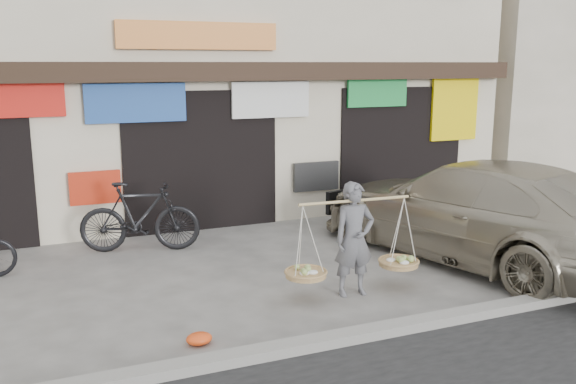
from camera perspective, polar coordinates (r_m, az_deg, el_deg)
name	(u,v)px	position (r m, az deg, el deg)	size (l,w,h in m)	color
ground	(265,288)	(8.97, -2.18, -8.96)	(70.00, 70.00, 0.00)	gray
kerb	(325,341)	(7.25, 3.44, -13.74)	(70.00, 0.25, 0.12)	gray
shophouse_block	(167,52)	(14.57, -11.25, 12.70)	(14.00, 6.32, 7.00)	beige
street_vendor	(354,244)	(8.54, 6.20, -4.83)	(1.99, 0.64, 1.61)	slate
bike_1	(140,217)	(10.79, -13.70, -2.26)	(0.58, 2.04, 1.23)	black
suv	(474,209)	(10.54, 16.98, -1.57)	(3.73, 6.13, 1.66)	#A39983
red_bag	(199,339)	(7.34, -8.32, -13.42)	(0.31, 0.25, 0.14)	#F84C17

